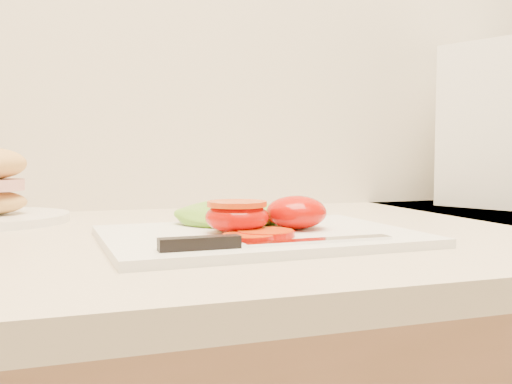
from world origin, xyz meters
name	(u,v)px	position (x,y,z in m)	size (l,w,h in m)	color
cutting_board	(259,236)	(-0.20, 1.60, 0.94)	(0.35, 0.25, 0.01)	silver
tomato_half_dome	(296,212)	(-0.15, 1.61, 0.96)	(0.07, 0.07, 0.04)	#CF0900
tomato_half_cut	(237,215)	(-0.23, 1.60, 0.96)	(0.07, 0.07, 0.04)	#CF0900
tomato_slice_0	(265,233)	(-0.21, 1.56, 0.94)	(0.06, 0.06, 0.01)	#E4450C
tomato_slice_1	(249,237)	(-0.23, 1.55, 0.94)	(0.05, 0.05, 0.01)	#E4450C
lettuce_leaf_0	(227,215)	(-0.22, 1.67, 0.95)	(0.14, 0.09, 0.03)	#6EA92C
lettuce_leaf_1	(258,214)	(-0.18, 1.68, 0.95)	(0.10, 0.07, 0.02)	#6EA92C
knife	(249,242)	(-0.24, 1.51, 0.94)	(0.24, 0.03, 0.01)	silver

